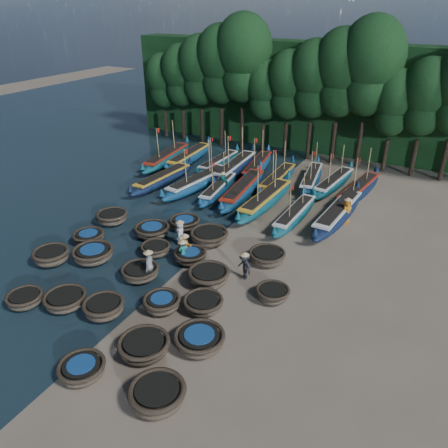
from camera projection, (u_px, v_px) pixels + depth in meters
The scene contains 59 objects.
ground at pixel (196, 257), 25.64m from camera, with size 120.00×120.00×0.00m, color #7C6B5A.
foliage_wall at pixel (322, 98), 41.75m from camera, with size 40.00×3.00×10.00m, color black.
coracle_3 at pixel (82, 369), 17.37m from camera, with size 2.14×2.14×0.65m.
coracle_4 at pixel (157, 395), 16.09m from camera, with size 2.50×2.50×0.85m.
coracle_5 at pixel (25, 299), 21.44m from camera, with size 2.13×2.13×0.64m.
coracle_6 at pixel (65, 300), 21.33m from camera, with size 2.43×2.43×0.69m.
coracle_7 at pixel (104, 307), 20.71m from camera, with size 2.43×2.43×0.78m.
coracle_8 at pixel (144, 346), 18.45m from camera, with size 2.24×2.24×0.73m.
coracle_9 at pixel (199, 339), 18.79m from camera, with size 2.42×2.42×0.74m.
coracle_10 at pixel (51, 256), 24.82m from camera, with size 2.08×2.08×0.83m.
coracle_11 at pixel (93, 254), 25.06m from camera, with size 2.84×2.84×0.78m.
coracle_12 at pixel (140, 272), 23.49m from camera, with size 2.52×2.52×0.69m.
coracle_13 at pixel (162, 303), 21.09m from camera, with size 2.23×2.23×0.72m.
coracle_14 at pixel (203, 303), 21.08m from camera, with size 2.38×2.38×0.68m.
coracle_15 at pixel (89, 237), 26.95m from camera, with size 2.28×2.28×0.68m.
coracle_16 at pixel (156, 249), 25.69m from camera, with size 2.01×2.01×0.65m.
coracle_17 at pixel (190, 256), 24.92m from camera, with size 1.98×1.98×0.71m.
coracle_18 at pixel (209, 276), 22.98m from camera, with size 2.25×2.25×0.85m.
coracle_19 at pixel (273, 293), 21.80m from camera, with size 1.85×1.85×0.68m.
coracle_20 at pixel (112, 217), 29.25m from camera, with size 2.17×2.17×0.80m.
coracle_21 at pixel (152, 230), 27.67m from camera, with size 2.40×2.40×0.73m.
coracle_22 at pixel (185, 223), 28.64m from camera, with size 2.24×2.24×0.69m.
coracle_23 at pixel (209, 236), 26.88m from camera, with size 2.65×2.65×0.82m.
coracle_24 at pixel (267, 256), 24.92m from camera, with size 2.13×2.13×0.71m.
long_boat_2 at pixel (163, 179), 35.23m from camera, with size 1.91×7.97×1.40m.
long_boat_3 at pixel (199, 182), 34.45m from camera, with size 2.74×8.73×3.74m.
long_boat_4 at pixel (218, 189), 33.53m from camera, with size 2.14×7.21×3.09m.
long_boat_5 at pixel (243, 189), 33.09m from camera, with size 2.43×8.93×1.58m.
long_boat_6 at pixel (266, 200), 31.41m from camera, with size 1.85×8.79×3.73m.
long_boat_7 at pixel (295, 215), 29.48m from camera, with size 1.47×7.48×3.18m.
long_boat_8 at pixel (338, 214), 29.39m from camera, with size 2.16×8.97×1.58m.
long_boat_9 at pixel (167, 158), 39.77m from camera, with size 2.43×8.75×3.73m.
long_boat_10 at pixel (189, 157), 40.03m from camera, with size 1.95×8.45×1.49m.
long_boat_11 at pixel (218, 162), 38.86m from camera, with size 1.52×7.37×3.13m.
long_boat_12 at pixel (235, 167), 37.46m from camera, with size 2.03×8.94×3.80m.
long_boat_13 at pixel (257, 166), 37.88m from camera, with size 2.62×8.02×3.45m.
long_boat_14 at pixel (278, 179), 35.17m from camera, with size 1.64×8.01×3.40m.
long_boat_15 at pixel (311, 179), 35.33m from camera, with size 2.55×7.61×3.27m.
long_boat_16 at pixel (334, 183), 34.51m from camera, with size 2.22×7.83×3.35m.
long_boat_17 at pixel (358, 190), 33.08m from camera, with size 2.53×8.38×3.59m.
fisherman_0 at pixel (180, 232), 26.50m from camera, with size 0.72×0.90×1.80m.
fisherman_1 at pixel (183, 251), 24.51m from camera, with size 0.56×0.65×1.71m.
fisherman_2 at pixel (185, 246), 25.11m from camera, with size 0.94×0.90×1.72m.
fisherman_3 at pixel (244, 265), 23.28m from camera, with size 1.15×0.95×1.75m.
fisherman_4 at pixel (149, 265), 23.11m from camera, with size 0.76×1.12×1.96m.
fisherman_5 at pixel (223, 182), 33.87m from camera, with size 1.52×0.80×1.76m.
fisherman_6 at pixel (347, 210), 29.04m from camera, with size 0.81×1.00×1.98m.
tree_0 at pixel (163, 80), 45.25m from camera, with size 3.68×3.68×8.68m.
tree_1 at pixel (181, 75), 43.98m from camera, with size 4.09×4.09×9.65m.
tree_2 at pixel (201, 69), 42.71m from camera, with size 4.51×4.51×10.63m.
tree_3 at pixel (221, 63), 41.43m from camera, with size 4.92×4.92×11.60m.
tree_4 at pixel (243, 57), 40.16m from camera, with size 5.34×5.34×12.58m.
tree_5 at pixel (265, 90), 40.44m from camera, with size 3.68×3.68×8.68m.
tree_6 at pixel (289, 84), 39.17m from camera, with size 4.09×4.09×9.65m.
tree_7 at pixel (314, 78), 37.89m from camera, with size 4.51×4.51×10.63m.
tree_8 at pixel (342, 72), 36.62m from camera, with size 4.92×4.92×11.60m.
tree_9 at pixel (371, 65), 35.35m from camera, with size 5.34×5.34×12.58m.
tree_10 at pixel (394, 102), 35.63m from camera, with size 3.68×3.68×8.68m.
tree_11 at pixel (426, 96), 34.36m from camera, with size 4.09×4.09×9.65m.
Camera 1 is at (11.77, -18.52, 13.49)m, focal length 35.00 mm.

